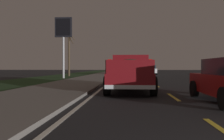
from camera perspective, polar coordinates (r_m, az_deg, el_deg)
ground at (r=28.71m, az=7.82°, el=-1.75°), size 144.00×144.00×0.00m
sidewalk_shoulder at (r=28.91m, az=-3.53°, el=-1.61°), size 108.00×4.00×0.12m
grass_verge at (r=29.99m, az=-13.04°, el=-1.65°), size 108.00×6.00×0.01m
lane_markings at (r=30.12m, az=2.79°, el=-1.62°), size 108.00×3.54×0.01m
pickup_truck at (r=11.87m, az=4.57°, el=-0.52°), size 5.45×2.34×1.87m
sedan_white at (r=39.07m, az=9.36°, el=0.06°), size 4.41×2.04×1.54m
sedan_silver at (r=36.10m, az=4.57°, el=0.01°), size 4.41×2.04×1.54m
gas_price_sign at (r=26.62m, az=-11.88°, el=9.02°), size 0.27×1.90×6.77m
bare_tree_far at (r=32.35m, az=-10.51°, el=4.20°), size 1.19×0.92×6.06m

